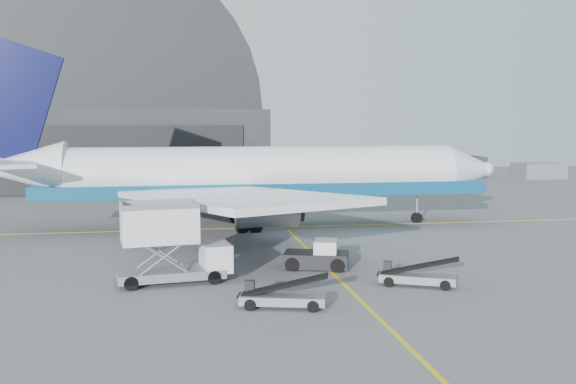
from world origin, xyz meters
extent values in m
plane|color=#565659|center=(0.00, 0.00, 0.00)|extent=(200.00, 200.00, 0.00)
cube|color=gold|center=(0.00, 20.00, 0.01)|extent=(80.00, 0.25, 0.02)
cube|color=gold|center=(0.00, -2.00, 0.01)|extent=(0.25, 40.00, 0.02)
cube|color=black|center=(-22.00, 65.00, 6.00)|extent=(50.00, 28.00, 12.00)
cube|color=black|center=(-22.00, 50.90, 5.00)|extent=(42.00, 0.40, 9.50)
cube|color=black|center=(38.00, 72.00, 0.00)|extent=(14.00, 8.00, 4.00)
cube|color=slate|center=(55.00, 68.00, 0.00)|extent=(8.00, 6.00, 2.80)
cylinder|color=white|center=(-1.74, 20.62, 5.29)|extent=(36.65, 4.89, 4.89)
cone|color=white|center=(18.83, 20.62, 5.29)|extent=(4.48, 4.89, 4.89)
sphere|color=white|center=(20.86, 20.62, 5.29)|extent=(1.43, 1.43, 1.43)
cone|color=white|center=(-23.63, 20.62, 5.91)|extent=(7.13, 4.89, 4.89)
cube|color=black|center=(17.61, 20.62, 5.91)|extent=(2.65, 2.24, 0.71)
cube|color=navy|center=(-1.74, 20.62, 3.72)|extent=(42.76, 4.94, 1.22)
cube|color=white|center=(-5.81, 8.41, 4.28)|extent=(18.77, 24.96, 1.49)
cube|color=white|center=(-5.81, 32.84, 4.28)|extent=(18.77, 24.96, 1.49)
cube|color=white|center=(-24.14, 16.04, 6.52)|extent=(6.23, 8.52, 0.36)
cube|color=white|center=(-24.14, 25.20, 6.52)|extent=(6.23, 8.52, 0.36)
cube|color=#060933|center=(-24.65, 20.62, 11.91)|extent=(9.44, 0.51, 11.73)
cylinder|color=gray|center=(-2.76, 12.48, 2.65)|extent=(5.29, 2.75, 2.75)
cylinder|color=gray|center=(-2.76, 28.77, 2.65)|extent=(5.29, 2.75, 2.75)
cylinder|color=#A5A5AA|center=(13.53, 20.62, 1.43)|extent=(0.29, 0.29, 2.85)
cylinder|color=black|center=(13.53, 20.62, 0.46)|extent=(1.12, 0.36, 1.12)
cylinder|color=black|center=(-3.77, 17.36, 0.56)|extent=(1.32, 0.46, 1.32)
cylinder|color=black|center=(-3.77, 23.88, 0.56)|extent=(1.32, 0.46, 1.32)
cube|color=slate|center=(-10.51, -0.44, 0.60)|extent=(6.82, 3.50, 0.54)
cube|color=silver|center=(-7.71, -0.04, 1.47)|extent=(2.07, 2.72, 1.74)
cube|color=black|center=(-6.91, 0.07, 1.74)|extent=(0.38, 2.05, 0.98)
cube|color=silver|center=(-11.15, -0.54, 3.69)|extent=(4.90, 3.33, 2.17)
cylinder|color=black|center=(-7.88, -1.22, 0.43)|extent=(0.91, 0.45, 0.87)
cylinder|color=black|center=(-8.20, 1.04, 0.43)|extent=(0.91, 0.45, 0.87)
cylinder|color=black|center=(-12.82, -1.93, 0.43)|extent=(0.91, 0.45, 0.87)
cylinder|color=black|center=(-13.14, 0.33, 0.43)|extent=(0.91, 0.45, 0.87)
cube|color=black|center=(-0.74, 2.15, 0.60)|extent=(4.85, 3.54, 0.98)
cube|color=silver|center=(-0.12, 1.96, 1.47)|extent=(2.02, 2.31, 0.98)
cylinder|color=black|center=(0.40, 0.67, 0.43)|extent=(1.05, 0.65, 0.98)
cylinder|color=black|center=(1.03, 2.75, 0.43)|extent=(1.05, 0.65, 0.98)
cylinder|color=black|center=(-2.51, 1.55, 0.43)|extent=(1.05, 0.65, 0.98)
cylinder|color=black|center=(-1.88, 3.63, 0.43)|extent=(1.05, 0.65, 0.98)
cube|color=slate|center=(-4.51, -6.90, 0.47)|extent=(4.82, 2.65, 0.47)
cube|color=black|center=(-4.51, -6.90, 1.20)|extent=(4.98, 2.22, 1.33)
cube|color=black|center=(-6.18, -5.88, 0.99)|extent=(0.61, 0.53, 0.62)
cylinder|color=black|center=(-3.08, -8.02, 0.31)|extent=(0.67, 0.41, 0.62)
cylinder|color=black|center=(-2.72, -6.61, 0.31)|extent=(0.67, 0.41, 0.62)
cylinder|color=black|center=(-6.30, -7.19, 0.31)|extent=(0.67, 0.41, 0.62)
cylinder|color=black|center=(-5.94, -5.78, 0.31)|extent=(0.67, 0.41, 0.62)
cube|color=slate|center=(4.34, -3.65, 0.47)|extent=(4.81, 3.31, 0.47)
cube|color=black|center=(4.34, -3.65, 1.20)|extent=(4.87, 2.96, 1.33)
cube|color=black|center=(2.87, -2.36, 0.99)|extent=(0.64, 0.59, 0.62)
cylinder|color=black|center=(5.55, -5.00, 0.31)|extent=(0.68, 0.49, 0.62)
cylinder|color=black|center=(6.16, -3.67, 0.31)|extent=(0.68, 0.49, 0.62)
cylinder|color=black|center=(2.53, -3.63, 0.31)|extent=(0.68, 0.49, 0.62)
cylinder|color=black|center=(3.13, -2.30, 0.31)|extent=(0.68, 0.49, 0.62)
cube|color=#FF5908|center=(4.61, -0.09, 0.01)|extent=(0.34, 0.34, 0.03)
cone|color=#FF5908|center=(4.61, -0.09, 0.25)|extent=(0.34, 0.34, 0.50)
camera|label=1|loc=(-9.81, -40.12, 9.79)|focal=40.00mm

